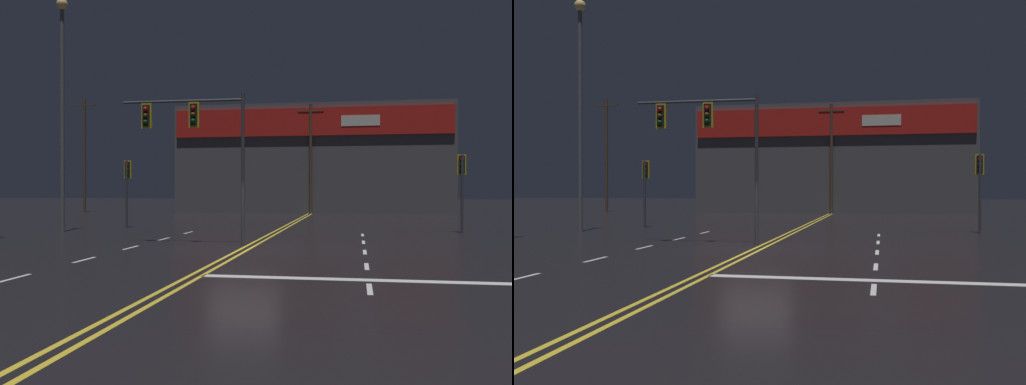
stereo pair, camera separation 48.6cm
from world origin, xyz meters
TOP-DOWN VIEW (x-y plane):
  - ground_plane at (0.00, 0.00)m, footprint 200.00×200.00m
  - road_markings at (0.70, -1.00)m, footprint 12.46×60.00m
  - traffic_signal_median at (-2.34, 1.78)m, footprint 4.92×0.36m
  - traffic_signal_corner_northwest at (-8.53, 10.03)m, footprint 0.42×0.36m
  - traffic_signal_corner_northeast at (8.94, 9.29)m, footprint 0.42×0.36m
  - streetlight_near_left at (-10.49, 6.57)m, footprint 0.56×0.56m
  - building_backdrop at (0.00, 34.14)m, footprint 24.19×10.23m
  - utility_pole_row at (-0.18, 28.99)m, footprint 43.55×0.26m

SIDE VIEW (x-z plane):
  - ground_plane at x=0.00m, z-range 0.00..0.00m
  - road_markings at x=0.70m, z-range 0.00..0.01m
  - traffic_signal_corner_northwest at x=-8.53m, z-range 0.87..4.58m
  - traffic_signal_corner_northeast at x=8.94m, z-range 0.90..4.72m
  - traffic_signal_median at x=-2.34m, z-range 1.54..7.36m
  - building_backdrop at x=0.00m, z-range 0.02..9.55m
  - utility_pole_row at x=-0.18m, z-range -0.02..10.36m
  - streetlight_near_left at x=-10.49m, z-range 1.40..12.98m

